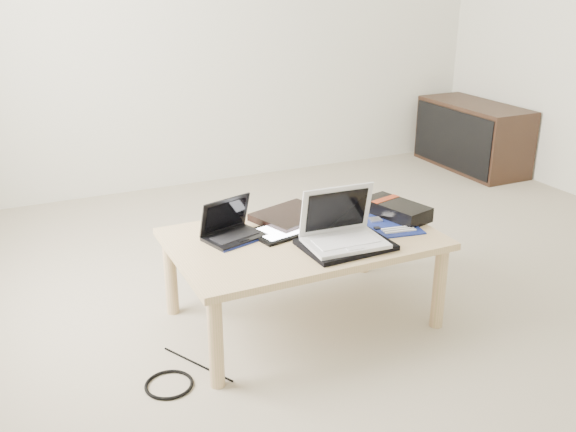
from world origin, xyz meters
name	(u,v)px	position (x,y,z in m)	size (l,w,h in m)	color
ground	(377,293)	(0.00, 0.00, 0.00)	(4.00, 4.00, 0.00)	#ACA08C
coffee_table	(303,246)	(-0.43, -0.06, 0.35)	(1.10, 0.70, 0.40)	tan
media_cabinet	(472,136)	(1.77, 1.45, 0.25)	(0.41, 0.90, 0.50)	#331E15
book	(292,216)	(-0.39, 0.13, 0.42)	(0.37, 0.34, 0.03)	black
netbook	(231,230)	(-0.71, 0.05, 0.44)	(0.27, 0.23, 0.17)	black
tablet	(280,231)	(-0.50, 0.01, 0.41)	(0.28, 0.24, 0.01)	black
remote	(344,217)	(-0.17, 0.03, 0.41)	(0.06, 0.22, 0.02)	#B4B4B9
neoprene_sleeve	(346,245)	(-0.32, -0.24, 0.41)	(0.35, 0.26, 0.02)	black
white_laptop	(342,231)	(-0.33, -0.22, 0.47)	(0.32, 0.24, 0.22)	silver
motherboard	(386,223)	(-0.04, -0.10, 0.40)	(0.29, 0.34, 0.01)	#0D1A53
gpu_box	(396,210)	(0.05, -0.04, 0.43)	(0.22, 0.33, 0.07)	black
cable_coil	(273,236)	(-0.55, -0.02, 0.41)	(0.10, 0.10, 0.01)	black
floor_cable_coil	(169,385)	(-1.09, -0.29, 0.01)	(0.18, 0.18, 0.01)	black
floor_cable_trail	(198,364)	(-0.96, -0.20, 0.00)	(0.01, 0.01, 0.37)	black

